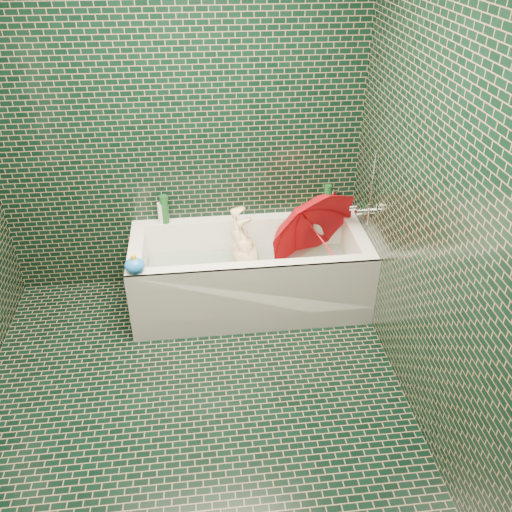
{
  "coord_description": "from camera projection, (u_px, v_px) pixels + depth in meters",
  "views": [
    {
      "loc": [
        0.12,
        -2.25,
        2.55
      ],
      "look_at": [
        0.47,
        0.82,
        0.54
      ],
      "focal_mm": 38.0,
      "sensor_mm": 36.0,
      "label": 1
    }
  ],
  "objects": [
    {
      "name": "floor",
      "position": [
        194.0,
        410.0,
        3.26
      ],
      "size": [
        2.8,
        2.8,
        0.0
      ],
      "primitive_type": "plane",
      "color": "black",
      "rests_on": "ground"
    },
    {
      "name": "soap_bottle_a",
      "position": [
        347.0,
        211.0,
        4.21
      ],
      "size": [
        0.11,
        0.11,
        0.23
      ],
      "primitive_type": "imported",
      "rotation": [
        0.0,
        0.0,
        -0.21
      ],
      "color": "white",
      "rests_on": "bathtub"
    },
    {
      "name": "umbrella",
      "position": [
        322.0,
        240.0,
        3.89
      ],
      "size": [
        0.99,
        1.07,
        1.02
      ],
      "primitive_type": "imported",
      "rotation": [
        0.45,
        -0.33,
        0.32
      ],
      "color": "red",
      "rests_on": "bathtub"
    },
    {
      "name": "faucet",
      "position": [
        364.0,
        206.0,
        3.8
      ],
      "size": [
        0.18,
        0.19,
        0.55
      ],
      "color": "silver",
      "rests_on": "wall_right"
    },
    {
      "name": "wall_right",
      "position": [
        439.0,
        215.0,
        2.7
      ],
      "size": [
        0.0,
        2.8,
        2.8
      ],
      "primitive_type": "plane",
      "rotation": [
        1.57,
        0.0,
        -1.57
      ],
      "color": "black",
      "rests_on": "floor"
    },
    {
      "name": "wall_front",
      "position": [
        174.0,
        500.0,
        1.41
      ],
      "size": [
        2.8,
        0.0,
        2.8
      ],
      "primitive_type": "plane",
      "rotation": [
        -1.57,
        0.0,
        0.0
      ],
      "color": "black",
      "rests_on": "floor"
    },
    {
      "name": "soap_bottle_b",
      "position": [
        347.0,
        212.0,
        4.2
      ],
      "size": [
        0.09,
        0.09,
        0.18
      ],
      "primitive_type": "imported",
      "rotation": [
        0.0,
        0.0,
        0.19
      ],
      "color": "#481E73",
      "rests_on": "bathtub"
    },
    {
      "name": "bottle_left_short",
      "position": [
        161.0,
        213.0,
        4.02
      ],
      "size": [
        0.06,
        0.06,
        0.16
      ],
      "primitive_type": "cylinder",
      "rotation": [
        0.0,
        0.0,
        0.06
      ],
      "color": "white",
      "rests_on": "bathtub"
    },
    {
      "name": "wall_back",
      "position": [
        178.0,
        129.0,
        3.74
      ],
      "size": [
        2.8,
        0.0,
        2.8
      ],
      "primitive_type": "plane",
      "rotation": [
        1.57,
        0.0,
        0.0
      ],
      "color": "black",
      "rests_on": "floor"
    },
    {
      "name": "bottle_right_pump",
      "position": [
        334.0,
        202.0,
        4.13
      ],
      "size": [
        0.06,
        0.06,
        0.2
      ],
      "primitive_type": "cylinder",
      "rotation": [
        0.0,
        0.0,
        -0.21
      ],
      "color": "silver",
      "rests_on": "bathtub"
    },
    {
      "name": "child",
      "position": [
        252.0,
        269.0,
        3.97
      ],
      "size": [
        0.98,
        0.42,
        0.39
      ],
      "primitive_type": "imported",
      "rotation": [
        -1.39,
        0.0,
        -1.48
      ],
      "color": "beige",
      "rests_on": "bathtub"
    },
    {
      "name": "bottle_left_tall",
      "position": [
        164.0,
        209.0,
        4.0
      ],
      "size": [
        0.07,
        0.07,
        0.22
      ],
      "primitive_type": "cylinder",
      "rotation": [
        0.0,
        0.0,
        -0.24
      ],
      "color": "#154920",
      "rests_on": "bathtub"
    },
    {
      "name": "bath_mat",
      "position": [
        250.0,
        284.0,
        4.07
      ],
      "size": [
        1.35,
        0.47,
        0.01
      ],
      "primitive_type": "cube",
      "color": "#4EB624",
      "rests_on": "bathtub"
    },
    {
      "name": "water",
      "position": [
        250.0,
        268.0,
        3.99
      ],
      "size": [
        1.48,
        0.53,
        0.0
      ],
      "primitive_type": "cube",
      "color": "silver",
      "rests_on": "bathtub"
    },
    {
      "name": "soap_bottle_c",
      "position": [
        347.0,
        214.0,
        4.17
      ],
      "size": [
        0.16,
        0.16,
        0.16
      ],
      "primitive_type": "imported",
      "rotation": [
        0.0,
        0.0,
        0.31
      ],
      "color": "#154920",
      "rests_on": "bathtub"
    },
    {
      "name": "bottle_right_tall",
      "position": [
        327.0,
        199.0,
        4.12
      ],
      "size": [
        0.06,
        0.06,
        0.23
      ],
      "primitive_type": "cylinder",
      "rotation": [
        0.0,
        0.0,
        -0.02
      ],
      "color": "#154920",
      "rests_on": "bathtub"
    },
    {
      "name": "bathtub",
      "position": [
        250.0,
        280.0,
        4.02
      ],
      "size": [
        1.7,
        0.75,
        0.55
      ],
      "color": "white",
      "rests_on": "floor"
    },
    {
      "name": "rubber_duck",
      "position": [
        307.0,
        210.0,
        4.13
      ],
      "size": [
        0.13,
        0.1,
        0.1
      ],
      "rotation": [
        0.0,
        0.0,
        0.27
      ],
      "color": "yellow",
      "rests_on": "bathtub"
    },
    {
      "name": "bath_toy",
      "position": [
        135.0,
        265.0,
        3.47
      ],
      "size": [
        0.16,
        0.15,
        0.13
      ],
      "rotation": [
        0.0,
        0.0,
        -0.35
      ],
      "color": "blue",
      "rests_on": "bathtub"
    }
  ]
}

